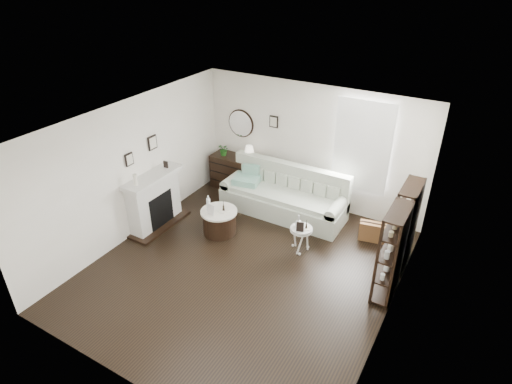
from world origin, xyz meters
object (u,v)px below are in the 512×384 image
Objects in this scene: sofa at (284,198)px; dresser at (237,173)px; pedestal_table at (301,230)px; drum_table at (219,221)px.

sofa is 1.52m from dresser.
dresser is at bearing 165.19° from sofa.
sofa is at bearing 129.35° from pedestal_table.
dresser reaches higher than pedestal_table.
sofa is 1.57m from drum_table.
sofa is 5.26× the size of pedestal_table.
drum_table is 1.70m from pedestal_table.
sofa is 3.68× the size of drum_table.
sofa reaches higher than drum_table.
drum_table is 1.43× the size of pedestal_table.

